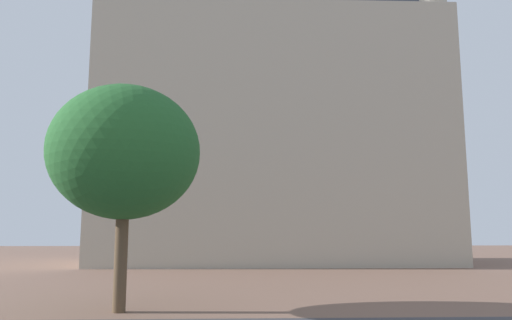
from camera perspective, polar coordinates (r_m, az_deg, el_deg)
The scene contains 2 objects.
landmark_building at distance 36.30m, azimuth 2.52°, elevation 5.84°, with size 24.38×10.74×36.83m.
tree_curb_far at distance 15.13m, azimuth -15.23°, elevation 0.85°, with size 4.53×4.53×6.73m.
Camera 1 is at (-0.49, -1.78, 2.38)m, focal length 33.85 mm.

